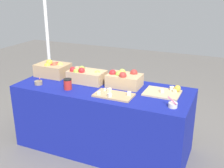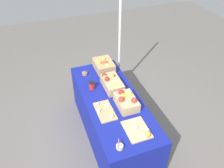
{
  "view_description": "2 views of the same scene",
  "coord_description": "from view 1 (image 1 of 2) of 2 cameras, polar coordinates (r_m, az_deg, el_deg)",
  "views": [
    {
      "loc": [
        1.24,
        -2.53,
        1.8
      ],
      "look_at": [
        0.1,
        0.02,
        0.79
      ],
      "focal_mm": 44.63,
      "sensor_mm": 36.0,
      "label": 1
    },
    {
      "loc": [
        2.26,
        -0.83,
        2.88
      ],
      "look_at": [
        0.01,
        -0.0,
        1.01
      ],
      "focal_mm": 37.01,
      "sensor_mm": 36.0,
      "label": 2
    }
  ],
  "objects": [
    {
      "name": "apple_crate_middle",
      "position": [
        3.16,
        -5.29,
        1.73
      ],
      "size": [
        0.41,
        0.24,
        0.19
      ],
      "color": "tan",
      "rests_on": "table"
    },
    {
      "name": "sample_bowl_mid",
      "position": [
        3.19,
        -14.83,
        0.28
      ],
      "size": [
        0.09,
        0.1,
        0.09
      ],
      "color": "gray",
      "rests_on": "table"
    },
    {
      "name": "table",
      "position": [
        3.15,
        -1.84,
        -7.0
      ],
      "size": [
        1.9,
        0.76,
        0.74
      ],
      "primitive_type": "cube",
      "color": "navy",
      "rests_on": "ground_plane"
    },
    {
      "name": "cutting_board_front",
      "position": [
        2.77,
        0.34,
        -2.23
      ],
      "size": [
        0.39,
        0.22,
        0.06
      ],
      "color": "tan",
      "rests_on": "table"
    },
    {
      "name": "ground_plane",
      "position": [
        3.34,
        -1.77,
        -12.68
      ],
      "size": [
        10.0,
        10.0,
        0.0
      ],
      "primitive_type": "plane",
      "color": "slate"
    },
    {
      "name": "tent_pole",
      "position": [
        3.94,
        -12.94,
        7.29
      ],
      "size": [
        0.04,
        0.04,
        1.94
      ],
      "primitive_type": "cylinder",
      "color": "white",
      "rests_on": "ground_plane"
    },
    {
      "name": "coffee_cup",
      "position": [
        2.97,
        -9.06,
        -0.01
      ],
      "size": [
        0.09,
        0.09,
        0.12
      ],
      "color": "red",
      "rests_on": "table"
    },
    {
      "name": "sample_bowl_near",
      "position": [
        2.58,
        12.36,
        -4.2
      ],
      "size": [
        0.1,
        0.08,
        0.1
      ],
      "color": "silver",
      "rests_on": "table"
    },
    {
      "name": "apple_crate_left",
      "position": [
        3.44,
        -11.99,
        3.01
      ],
      "size": [
        0.38,
        0.28,
        0.19
      ],
      "color": "tan",
      "rests_on": "table"
    },
    {
      "name": "cutting_board_back",
      "position": [
        2.88,
        10.76,
        -1.64
      ],
      "size": [
        0.36,
        0.28,
        0.09
      ],
      "color": "#D1B284",
      "rests_on": "table"
    },
    {
      "name": "apple_crate_right",
      "position": [
        3.02,
        2.41,
        1.05
      ],
      "size": [
        0.36,
        0.24,
        0.19
      ],
      "color": "tan",
      "rests_on": "table"
    }
  ]
}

